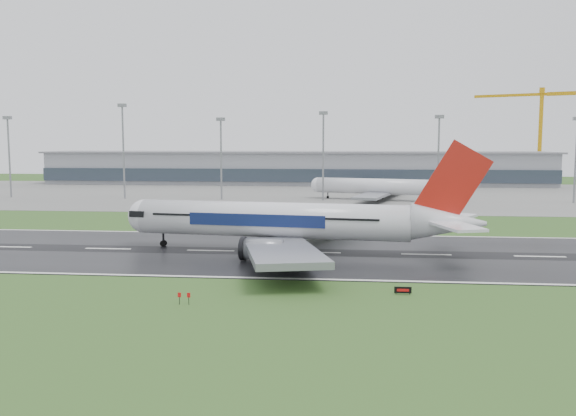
# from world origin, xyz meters

# --- Properties ---
(ground) EXTENTS (520.00, 520.00, 0.00)m
(ground) POSITION_xyz_m (0.00, 0.00, 0.00)
(ground) COLOR #2A4E1C
(ground) RESTS_ON ground
(runway) EXTENTS (400.00, 45.00, 0.10)m
(runway) POSITION_xyz_m (0.00, 0.00, 0.05)
(runway) COLOR black
(runway) RESTS_ON ground
(apron) EXTENTS (400.00, 130.00, 0.08)m
(apron) POSITION_xyz_m (0.00, 125.00, 0.04)
(apron) COLOR slate
(apron) RESTS_ON ground
(terminal) EXTENTS (240.00, 36.00, 15.00)m
(terminal) POSITION_xyz_m (0.00, 185.00, 7.50)
(terminal) COLOR gray
(terminal) RESTS_ON ground
(main_airliner) EXTENTS (74.60, 71.81, 19.86)m
(main_airliner) POSITION_xyz_m (16.27, 0.37, 10.03)
(main_airliner) COLOR silver
(main_airliner) RESTS_ON runway
(parked_airliner) EXTENTS (63.66, 61.08, 15.47)m
(parked_airliner) POSITION_xyz_m (36.59, 103.14, 7.82)
(parked_airliner) COLOR silver
(parked_airliner) RESTS_ON apron
(tower_crane) EXTENTS (44.58, 21.29, 46.67)m
(tower_crane) POSITION_xyz_m (120.20, 200.00, 23.33)
(tower_crane) COLOR #CF900C
(tower_crane) RESTS_ON ground
(runway_sign) EXTENTS (2.30, 0.26, 1.04)m
(runway_sign) POSITION_xyz_m (33.17, -29.20, 0.52)
(runway_sign) COLOR black
(runway_sign) RESTS_ON ground
(floodmast_0) EXTENTS (0.64, 0.64, 28.62)m
(floodmast_0) POSITION_xyz_m (-97.96, 100.00, 14.31)
(floodmast_0) COLOR gray
(floodmast_0) RESTS_ON ground
(floodmast_1) EXTENTS (0.64, 0.64, 32.84)m
(floodmast_1) POSITION_xyz_m (-54.63, 100.00, 16.42)
(floodmast_1) COLOR gray
(floodmast_1) RESTS_ON ground
(floodmast_2) EXTENTS (0.64, 0.64, 27.77)m
(floodmast_2) POSITION_xyz_m (-18.99, 100.00, 13.88)
(floodmast_2) COLOR gray
(floodmast_2) RESTS_ON ground
(floodmast_3) EXTENTS (0.64, 0.64, 29.78)m
(floodmast_3) POSITION_xyz_m (17.09, 100.00, 14.89)
(floodmast_3) COLOR gray
(floodmast_3) RESTS_ON ground
(floodmast_4) EXTENTS (0.64, 0.64, 28.37)m
(floodmast_4) POSITION_xyz_m (56.38, 100.00, 14.18)
(floodmast_4) COLOR gray
(floodmast_4) RESTS_ON ground
(floodmast_5) EXTENTS (0.64, 0.64, 27.55)m
(floodmast_5) POSITION_xyz_m (101.48, 100.00, 13.78)
(floodmast_5) COLOR gray
(floodmast_5) RESTS_ON ground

